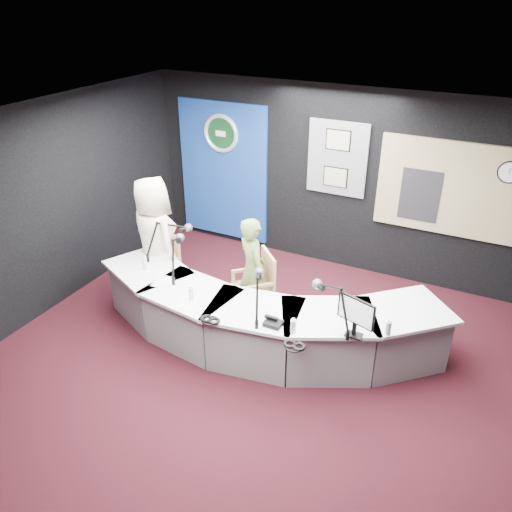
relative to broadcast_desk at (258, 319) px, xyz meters
The scene contains 31 objects.
ground 0.67m from the broadcast_desk, 84.81° to the right, with size 6.00×6.00×0.00m, color black.
ceiling 2.49m from the broadcast_desk, 84.81° to the right, with size 6.00×6.00×0.02m, color silver.
wall_back 2.66m from the broadcast_desk, 88.83° to the left, with size 6.00×0.02×2.80m, color black.
wall_left 3.17m from the broadcast_desk, 169.44° to the right, with size 0.02×6.00×2.80m, color black.
broadcast_desk is the anchor object (origin of this frame).
backdrop_panel 3.17m from the broadcast_desk, 127.40° to the left, with size 1.60×0.05×2.30m, color navy.
agency_seal 3.38m from the broadcast_desk, 127.86° to the left, with size 0.63×0.63×0.07m, color silver.
seal_center 3.38m from the broadcast_desk, 127.80° to the left, with size 0.48×0.48×0.01m, color #0E3417.
pinboard 2.79m from the broadcast_desk, 87.63° to the left, with size 0.90×0.04×1.10m, color slate.
framed_photo_upper 2.91m from the broadcast_desk, 87.60° to the left, with size 0.34×0.02×0.27m, color gray.
framed_photo_lower 2.63m from the broadcast_desk, 87.60° to the left, with size 0.34×0.02×0.27m, color gray.
booth_window_frame 3.24m from the broadcast_desk, 53.36° to the left, with size 2.12×0.06×1.32m, color tan.
booth_glow 3.23m from the broadcast_desk, 53.24° to the left, with size 2.00×0.02×1.20m, color beige.
equipment_rack 2.93m from the broadcast_desk, 60.54° to the left, with size 0.55×0.02×0.75m, color black.
wall_clock 3.71m from the broadcast_desk, 44.88° to the left, with size 0.28×0.28×0.01m, color white.
armchair_left 1.79m from the broadcast_desk, 168.74° to the left, with size 0.50×0.50×0.89m, color tan, non-canonical shape.
armchair_right 0.59m from the broadcast_desk, 123.51° to the left, with size 0.60×0.60×1.07m, color tan, non-canonical shape.
draped_jacket 1.95m from the broadcast_desk, 162.27° to the left, with size 0.50×0.10×0.70m, color #6C685B.
person_man 1.87m from the broadcast_desk, 168.74° to the left, with size 0.89×0.58×1.81m, color beige.
person_woman 0.68m from the broadcast_desk, 123.51° to the left, with size 0.54×0.35×1.48m, color olive.
computer_monitor 1.48m from the broadcast_desk, 13.07° to the right, with size 0.46×0.03×0.31m, color black.
desk_phone 0.78m from the broadcast_desk, 49.08° to the right, with size 0.19×0.15×0.05m, color black.
headphones_near 1.16m from the broadcast_desk, 43.46° to the right, with size 0.22×0.22×0.04m, color black.
headphones_far 0.87m from the broadcast_desk, 105.75° to the right, with size 0.20×0.20×0.03m, color black.
paper_stack 1.27m from the broadcast_desk, 165.91° to the right, with size 0.20×0.28×0.00m, color white.
notepad 0.94m from the broadcast_desk, 138.29° to the right, with size 0.20×0.28×0.00m, color white.
boom_mic_a 1.68m from the broadcast_desk, 168.21° to the left, with size 0.43×0.66×0.60m, color black, non-canonical shape.
boom_mic_b 1.33m from the broadcast_desk, behind, with size 0.38×0.68×0.60m, color black, non-canonical shape.
boom_mic_c 0.78m from the broadcast_desk, 63.18° to the right, with size 0.37×0.69×0.60m, color black, non-canonical shape.
boom_mic_d 1.22m from the broadcast_desk, 11.61° to the right, with size 0.61×0.50×0.60m, color black, non-canonical shape.
water_bottles 0.54m from the broadcast_desk, 88.09° to the right, with size 3.23×0.58×0.18m, color silver, non-canonical shape.
Camera 1 is at (2.27, -4.11, 4.05)m, focal length 36.00 mm.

